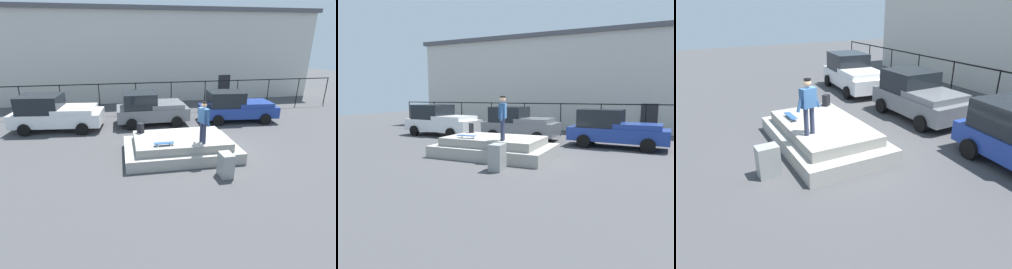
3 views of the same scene
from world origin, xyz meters
TOP-DOWN VIEW (x-y plane):
  - ground_plane at (0.00, 0.00)m, footprint 60.00×60.00m
  - concrete_ledge at (-0.97, -0.23)m, footprint 4.82×2.93m
  - skateboarder at (-0.23, -0.99)m, footprint 0.36×0.84m
  - skateboard at (-1.83, -1.05)m, footprint 0.81×0.25m
  - backpack at (-2.62, 0.66)m, footprint 0.33×0.34m
  - car_white_pickup_near at (-7.05, 4.32)m, footprint 4.95×2.58m
  - car_grey_pickup_mid at (-1.76, 4.49)m, footprint 4.13×2.28m
  - car_blue_pickup_far at (3.39, 4.10)m, footprint 4.71×2.25m
  - utility_box at (0.22, -2.43)m, footprint 0.47×0.62m
  - fence_row at (0.00, 7.04)m, footprint 24.06×0.06m
  - warehouse_building at (0.00, 14.28)m, footprint 25.63×8.67m

SIDE VIEW (x-z plane):
  - ground_plane at x=0.00m, z-range 0.00..0.00m
  - concrete_ledge at x=-0.97m, z-range -0.04..0.77m
  - utility_box at x=0.22m, z-range 0.00..0.90m
  - skateboard at x=-1.83m, z-range 0.85..0.97m
  - car_blue_pickup_far at x=3.39m, z-range -0.01..1.83m
  - car_grey_pickup_mid at x=-1.76m, z-range -0.01..1.88m
  - car_white_pickup_near at x=-7.05m, z-range -0.02..1.92m
  - backpack at x=-2.62m, z-range 0.81..1.24m
  - fence_row at x=0.00m, z-range 0.41..2.47m
  - skateboarder at x=-0.23m, z-range 0.95..2.64m
  - warehouse_building at x=0.00m, z-range 0.01..7.04m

